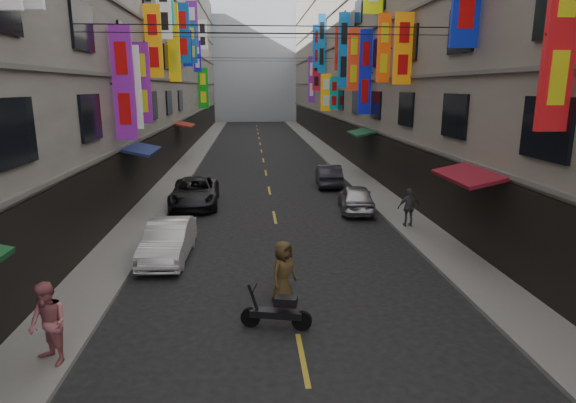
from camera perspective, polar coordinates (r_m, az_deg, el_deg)
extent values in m
cube|color=slate|center=(40.27, -11.53, 4.79)|extent=(2.00, 90.00, 0.12)
cube|color=slate|center=(40.60, 5.59, 5.06)|extent=(2.00, 90.00, 0.12)
cube|color=gray|center=(41.18, -20.90, 17.57)|extent=(10.00, 90.00, 19.00)
cube|color=black|center=(40.22, -12.98, 6.77)|extent=(0.12, 85.50, 3.00)
cube|color=#66635E|center=(40.07, -13.09, 9.19)|extent=(0.16, 90.00, 0.14)
cube|color=#66635E|center=(39.98, -13.34, 13.76)|extent=(0.16, 90.00, 0.14)
cube|color=#66635E|center=(40.15, -13.60, 18.33)|extent=(0.16, 90.00, 0.14)
cube|color=gray|center=(41.81, 14.44, 17.93)|extent=(10.00, 90.00, 19.00)
cube|color=black|center=(40.59, 6.97, 7.07)|extent=(0.12, 85.50, 3.00)
cube|color=#66635E|center=(40.44, 7.02, 9.47)|extent=(0.16, 90.00, 0.14)
cube|color=#66635E|center=(40.35, 7.15, 14.00)|extent=(0.16, 90.00, 0.14)
cube|color=#66635E|center=(40.52, 7.29, 18.53)|extent=(0.16, 90.00, 0.14)
cube|color=#AAB2BE|center=(89.70, -3.99, 16.61)|extent=(18.00, 8.00, 22.00)
cube|color=red|center=(14.01, 29.67, 16.84)|extent=(0.79, 0.18, 4.68)
cylinder|color=black|center=(14.04, 29.84, 16.81)|extent=(0.89, 0.08, 0.08)
cube|color=#7B1B95|center=(22.38, -18.92, 13.05)|extent=(0.90, 0.18, 4.80)
cylinder|color=black|center=(22.39, -19.05, 13.04)|extent=(1.00, 0.08, 0.08)
cube|color=silver|center=(24.23, -17.94, 12.71)|extent=(0.77, 0.18, 3.81)
cylinder|color=black|center=(24.24, -18.06, 12.70)|extent=(0.87, 0.08, 0.08)
cube|color=orange|center=(25.22, 13.48, 17.18)|extent=(0.90, 0.18, 3.39)
cylinder|color=black|center=(25.23, 13.59, 17.17)|extent=(1.00, 0.08, 0.08)
cube|color=#781888|center=(26.34, -16.86, 13.25)|extent=(0.80, 0.18, 4.04)
cylinder|color=black|center=(26.35, -16.97, 13.24)|extent=(0.90, 0.08, 0.08)
cube|color=#FF530E|center=(28.89, 11.30, 17.39)|extent=(0.73, 0.18, 3.74)
cylinder|color=black|center=(28.90, 11.40, 17.38)|extent=(0.83, 0.08, 0.08)
cube|color=orange|center=(29.70, -15.65, 17.82)|extent=(0.94, 0.18, 3.99)
cylinder|color=black|center=(29.71, -15.75, 17.81)|extent=(1.04, 0.08, 0.08)
cube|color=#0F16AF|center=(32.81, 9.13, 14.86)|extent=(0.82, 0.18, 5.36)
cylinder|color=black|center=(32.82, 9.22, 14.86)|extent=(0.92, 0.08, 0.08)
cube|color=white|center=(34.16, -14.52, 21.39)|extent=(0.92, 0.18, 3.88)
cylinder|color=black|center=(34.17, -14.61, 21.38)|extent=(1.02, 0.08, 0.08)
cube|color=red|center=(36.35, 7.77, 16.29)|extent=(0.87, 0.18, 4.33)
cylinder|color=black|center=(36.36, 7.85, 16.29)|extent=(0.97, 0.08, 0.08)
cube|color=yellow|center=(37.59, -13.41, 17.82)|extent=(0.85, 0.18, 5.47)
cylinder|color=black|center=(37.59, -13.49, 17.82)|extent=(0.95, 0.08, 0.08)
cube|color=blue|center=(40.25, 6.61, 17.36)|extent=(0.85, 0.18, 5.74)
cylinder|color=black|center=(40.26, 6.68, 17.36)|extent=(0.95, 0.08, 0.08)
cube|color=#0D489E|center=(42.22, -12.34, 18.89)|extent=(1.11, 0.18, 4.67)
cylinder|color=black|center=(42.23, -12.41, 18.89)|extent=(1.21, 0.08, 0.08)
cube|color=red|center=(42.78, 6.04, 17.54)|extent=(0.70, 0.18, 3.48)
cylinder|color=black|center=(42.78, 6.11, 17.54)|extent=(0.80, 0.08, 0.08)
cube|color=#0B8787|center=(44.35, 5.47, 12.64)|extent=(0.76, 0.18, 2.85)
cylinder|color=black|center=(44.36, 5.54, 12.64)|extent=(0.86, 0.08, 0.08)
cube|color=#0D179B|center=(45.84, -11.83, 17.34)|extent=(0.82, 0.18, 3.11)
cylinder|color=black|center=(45.84, -11.90, 17.34)|extent=(0.92, 0.08, 0.08)
cube|color=#0D4FA2|center=(48.37, -11.37, 17.98)|extent=(1.02, 0.18, 3.72)
cylinder|color=black|center=(48.37, -11.44, 17.98)|extent=(1.12, 0.08, 0.08)
cube|color=#F2AA0D|center=(48.18, 4.52, 12.77)|extent=(1.00, 0.18, 3.54)
cylinder|color=black|center=(48.19, 4.58, 12.77)|extent=(1.10, 0.08, 0.08)
cube|color=#671A8F|center=(49.73, -11.28, 19.92)|extent=(1.06, 0.18, 4.18)
cylinder|color=black|center=(49.74, -11.34, 19.92)|extent=(1.16, 0.08, 0.08)
cube|color=#0E63AA|center=(52.55, 4.01, 18.16)|extent=(0.76, 0.18, 5.87)
cylinder|color=black|center=(52.55, 4.07, 18.16)|extent=(0.86, 0.08, 0.08)
cube|color=#1B0FB0|center=(54.35, -10.70, 16.55)|extent=(0.78, 0.18, 3.23)
cylinder|color=black|center=(54.35, -10.75, 16.55)|extent=(0.88, 0.08, 0.08)
cube|color=blue|center=(54.57, 3.52, 17.88)|extent=(1.04, 0.18, 4.44)
cylinder|color=black|center=(54.58, 3.57, 17.88)|extent=(1.14, 0.08, 0.08)
cube|color=red|center=(55.75, 3.37, 14.88)|extent=(0.86, 0.18, 3.69)
cylinder|color=black|center=(55.76, 3.43, 14.88)|extent=(0.96, 0.08, 0.08)
cube|color=#0B8112|center=(57.68, -10.01, 13.10)|extent=(1.14, 0.18, 4.56)
cylinder|color=black|center=(57.68, -10.06, 13.10)|extent=(1.24, 0.08, 0.08)
cube|color=white|center=(60.42, -10.08, 18.90)|extent=(1.03, 0.18, 3.30)
cylinder|color=black|center=(60.43, -10.13, 18.89)|extent=(1.13, 0.08, 0.08)
cube|color=#671A91|center=(60.17, 2.80, 14.25)|extent=(0.80, 0.18, 5.46)
cylinder|color=black|center=(60.18, 2.85, 14.25)|extent=(0.90, 0.08, 0.08)
cube|color=maroon|center=(17.45, 20.60, 2.99)|extent=(1.39, 3.20, 0.41)
cube|color=navy|center=(24.29, -16.99, 5.97)|extent=(1.39, 3.20, 0.41)
cube|color=#144C29|center=(32.53, 8.70, 8.13)|extent=(1.39, 3.20, 0.41)
cube|color=maroon|center=(39.99, -12.16, 8.94)|extent=(1.39, 3.20, 0.41)
cylinder|color=black|center=(19.71, -1.44, 20.11)|extent=(14.00, 0.04, 0.04)
cylinder|color=black|center=(33.75, -2.82, 19.33)|extent=(14.00, 0.04, 0.04)
cylinder|color=black|center=(47.63, -3.36, 16.62)|extent=(14.00, 0.04, 0.04)
cube|color=gold|center=(11.27, 1.74, -18.12)|extent=(0.12, 2.20, 0.01)
cube|color=gold|center=(16.66, -0.51, -7.31)|extent=(0.12, 2.20, 0.01)
cube|color=gold|center=(22.36, -1.59, -1.88)|extent=(0.12, 2.20, 0.01)
cube|color=gold|center=(28.19, -2.23, 1.32)|extent=(0.12, 2.20, 0.01)
cube|color=gold|center=(34.07, -2.64, 3.42)|extent=(0.12, 2.20, 0.01)
cube|color=gold|center=(40.00, -2.94, 4.90)|extent=(0.12, 2.20, 0.01)
cube|color=gold|center=(45.94, -3.16, 6.00)|extent=(0.12, 2.20, 0.01)
cube|color=gold|center=(51.89, -3.33, 6.85)|extent=(0.12, 2.20, 0.01)
cube|color=gold|center=(57.86, -3.46, 7.52)|extent=(0.12, 2.20, 0.01)
cube|color=gold|center=(63.83, -3.57, 8.06)|extent=(0.12, 2.20, 0.01)
cube|color=gold|center=(69.80, -3.66, 8.52)|extent=(0.12, 2.20, 0.01)
cube|color=gold|center=(75.78, -3.74, 8.90)|extent=(0.12, 2.20, 0.01)
cylinder|color=black|center=(12.49, -4.45, -13.51)|extent=(0.51, 0.23, 0.50)
cylinder|color=black|center=(12.29, 1.65, -13.95)|extent=(0.51, 0.23, 0.50)
cube|color=black|center=(12.30, -1.43, -13.13)|extent=(1.33, 0.58, 0.18)
cube|color=black|center=(12.11, -0.25, -11.73)|extent=(0.61, 0.43, 0.22)
cylinder|color=black|center=(12.27, -4.03, -11.68)|extent=(0.36, 0.16, 0.88)
cylinder|color=black|center=(12.13, -4.05, -10.18)|extent=(0.17, 0.50, 0.06)
cylinder|color=black|center=(22.86, 7.02, -1.00)|extent=(0.19, 0.51, 0.50)
cylinder|color=black|center=(24.12, 6.85, -0.24)|extent=(0.19, 0.51, 0.50)
cube|color=black|center=(23.46, 6.94, -0.26)|extent=(0.48, 1.33, 0.18)
cube|color=black|center=(23.62, 6.93, 0.71)|extent=(0.40, 0.59, 0.22)
cylinder|color=black|center=(22.85, 7.03, 0.15)|extent=(0.13, 0.36, 0.88)
cylinder|color=black|center=(22.78, 7.06, 1.01)|extent=(0.50, 0.13, 0.06)
imported|color=silver|center=(17.37, -14.02, -4.50)|extent=(1.55, 4.14, 1.35)
imported|color=black|center=(24.86, -10.98, 1.08)|extent=(2.51, 5.12, 1.40)
imported|color=#BCBBC0|center=(23.55, 8.05, 0.42)|extent=(1.98, 4.03, 1.32)
imported|color=#292831|center=(29.51, 4.84, 3.12)|extent=(1.68, 4.09, 1.32)
imported|color=#C66971|center=(11.61, -26.57, -12.87)|extent=(1.07, 1.03, 1.82)
imported|color=#545457|center=(20.99, 14.17, -0.68)|extent=(0.97, 0.57, 1.64)
imported|color=#503C20|center=(13.43, -0.57, -8.41)|extent=(1.04, 1.06, 1.81)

